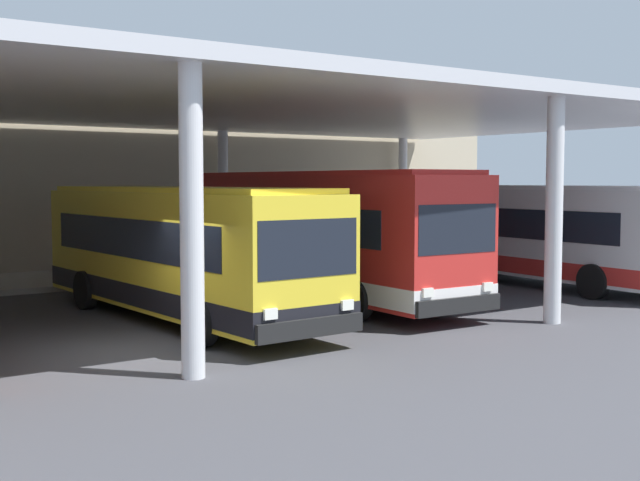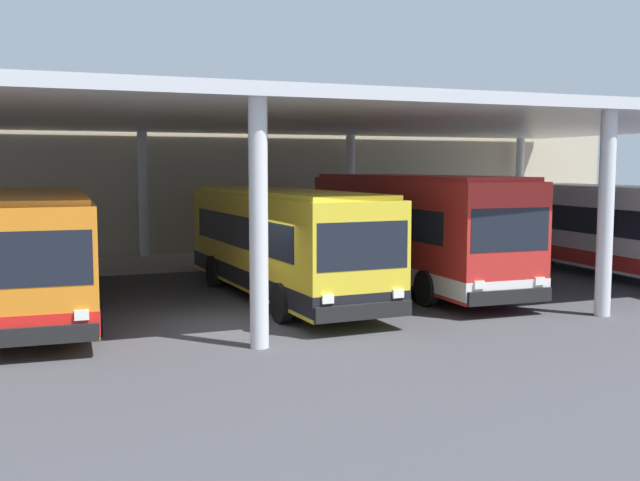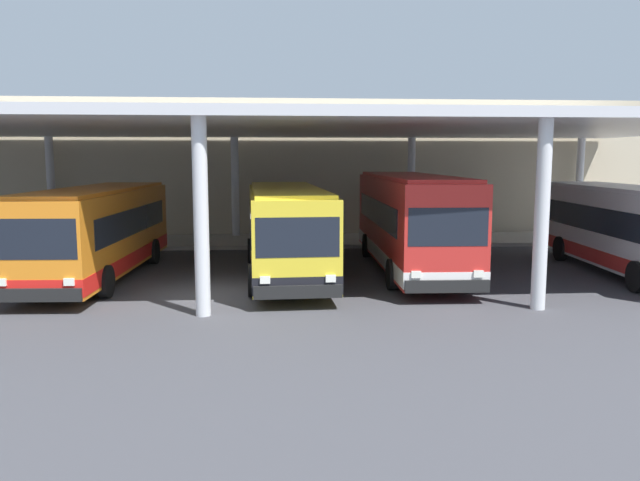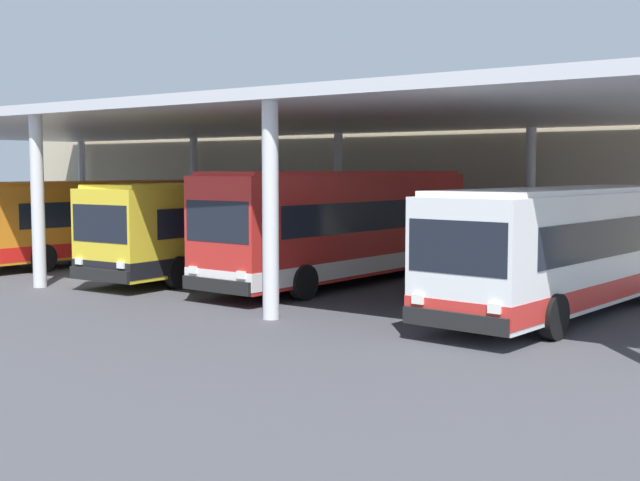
{
  "view_description": "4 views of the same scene",
  "coord_description": "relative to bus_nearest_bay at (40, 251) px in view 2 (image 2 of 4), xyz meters",
  "views": [
    {
      "loc": [
        -6.08,
        -14.84,
        3.32
      ],
      "look_at": [
        5.98,
        2.27,
        1.79
      ],
      "focal_mm": 45.93,
      "sensor_mm": 36.0,
      "label": 1
    },
    {
      "loc": [
        -4.57,
        -17.44,
        3.83
      ],
      "look_at": [
        3.98,
        3.99,
        1.55
      ],
      "focal_mm": 41.87,
      "sensor_mm": 36.0,
      "label": 2
    },
    {
      "loc": [
        1.83,
        -18.9,
        4.19
      ],
      "look_at": [
        3.5,
        2.06,
        1.39
      ],
      "focal_mm": 34.79,
      "sensor_mm": 36.0,
      "label": 3
    },
    {
      "loc": [
        22.09,
        -17.93,
        3.64
      ],
      "look_at": [
        5.98,
        3.96,
        1.3
      ],
      "focal_mm": 46.87,
      "sensor_mm": 36.0,
      "label": 4
    }
  ],
  "objects": [
    {
      "name": "ground_plane",
      "position": [
        4.21,
        -3.12,
        -1.66
      ],
      "size": [
        200.0,
        200.0,
        0.0
      ],
      "primitive_type": "plane",
      "color": "#3D3D42"
    },
    {
      "name": "platform_kerb",
      "position": [
        4.21,
        8.63,
        -1.57
      ],
      "size": [
        42.0,
        4.5,
        0.18
      ],
      "primitive_type": "cube",
      "color": "#A39E93",
      "rests_on": "ground"
    },
    {
      "name": "station_building_facade",
      "position": [
        4.21,
        11.88,
        2.0
      ],
      "size": [
        48.0,
        1.6,
        7.31
      ],
      "primitive_type": "cube",
      "color": "#C1B293",
      "rests_on": "ground"
    },
    {
      "name": "canopy_shelter",
      "position": [
        4.21,
        2.38,
        3.63
      ],
      "size": [
        40.0,
        17.0,
        5.55
      ],
      "color": "silver",
      "rests_on": "ground"
    },
    {
      "name": "bus_nearest_bay",
      "position": [
        0.0,
        0.0,
        0.0
      ],
      "size": [
        3.09,
        10.64,
        3.17
      ],
      "color": "orange",
      "rests_on": "ground"
    },
    {
      "name": "bus_second_bay",
      "position": [
        6.57,
        -0.16,
        0.0
      ],
      "size": [
        2.99,
        10.62,
        3.17
      ],
      "color": "yellow",
      "rests_on": "ground"
    },
    {
      "name": "bus_middle_bay",
      "position": [
        11.21,
        0.65,
        0.19
      ],
      "size": [
        2.96,
        11.4,
        3.57
      ],
      "color": "red",
      "rests_on": "ground"
    },
    {
      "name": "bus_far_bay",
      "position": [
        18.91,
        -0.67,
        0.0
      ],
      "size": [
        3.24,
        10.68,
        3.17
      ],
      "color": "white",
      "rests_on": "ground"
    }
  ]
}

